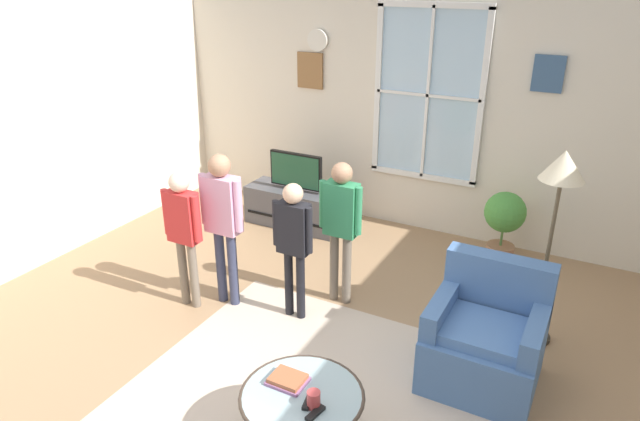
% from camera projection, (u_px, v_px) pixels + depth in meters
% --- Properties ---
extents(ground_plane, '(6.59, 6.58, 0.02)m').
position_uv_depth(ground_plane, '(277.00, 382.00, 4.08)').
color(ground_plane, '#9E7A56').
extents(back_wall, '(5.99, 0.17, 2.67)m').
position_uv_depth(back_wall, '(425.00, 110.00, 6.01)').
color(back_wall, beige).
rests_on(back_wall, ground_plane).
extents(area_rug, '(2.45, 2.35, 0.01)m').
position_uv_depth(area_rug, '(307.00, 400.00, 3.89)').
color(area_rug, '#C6B29E').
rests_on(area_rug, ground_plane).
extents(tv_stand, '(1.17, 0.43, 0.44)m').
position_uv_depth(tv_stand, '(297.00, 207.00, 6.45)').
color(tv_stand, '#4C4C51').
rests_on(tv_stand, ground_plane).
extents(television, '(0.64, 0.08, 0.43)m').
position_uv_depth(television, '(296.00, 171.00, 6.27)').
color(television, '#4C4C4C').
rests_on(television, tv_stand).
extents(armchair, '(0.76, 0.74, 0.87)m').
position_uv_depth(armchair, '(485.00, 340.00, 3.99)').
color(armchair, '#476B9E').
rests_on(armchair, ground_plane).
extents(coffee_table, '(0.75, 0.75, 0.43)m').
position_uv_depth(coffee_table, '(302.00, 398.00, 3.35)').
color(coffee_table, '#99B2B7').
rests_on(coffee_table, ground_plane).
extents(book_stack, '(0.23, 0.18, 0.05)m').
position_uv_depth(book_stack, '(288.00, 380.00, 3.42)').
color(book_stack, '#935F8D').
rests_on(book_stack, coffee_table).
extents(cup, '(0.08, 0.08, 0.11)m').
position_uv_depth(cup, '(314.00, 399.00, 3.22)').
color(cup, '#BF3F3F').
rests_on(cup, coffee_table).
extents(remote_near_books, '(0.06, 0.14, 0.02)m').
position_uv_depth(remote_near_books, '(315.00, 413.00, 3.18)').
color(remote_near_books, black).
rests_on(remote_near_books, coffee_table).
extents(remote_near_cup, '(0.07, 0.15, 0.02)m').
position_uv_depth(remote_near_cup, '(308.00, 401.00, 3.27)').
color(remote_near_cup, black).
rests_on(remote_near_cup, coffee_table).
extents(person_black_shirt, '(0.36, 0.16, 1.20)m').
position_uv_depth(person_black_shirt, '(294.00, 236.00, 4.55)').
color(person_black_shirt, black).
rests_on(person_black_shirt, ground_plane).
extents(person_green_shirt, '(0.39, 0.18, 1.30)m').
position_uv_depth(person_green_shirt, '(341.00, 217.00, 4.75)').
color(person_green_shirt, '#726656').
rests_on(person_green_shirt, ground_plane).
extents(person_pink_shirt, '(0.41, 0.19, 1.37)m').
position_uv_depth(person_pink_shirt, '(223.00, 213.00, 4.70)').
color(person_pink_shirt, '#333851').
rests_on(person_pink_shirt, ground_plane).
extents(person_red_shirt, '(0.37, 0.17, 1.24)m').
position_uv_depth(person_red_shirt, '(183.00, 225.00, 4.70)').
color(person_red_shirt, '#726656').
rests_on(person_red_shirt, ground_plane).
extents(potted_plant_by_window, '(0.40, 0.40, 0.75)m').
position_uv_depth(potted_plant_by_window, '(504.00, 220.00, 5.55)').
color(potted_plant_by_window, '#9E6B4C').
rests_on(potted_plant_by_window, ground_plane).
extents(floor_lamp, '(0.32, 0.32, 1.57)m').
position_uv_depth(floor_lamp, '(560.00, 185.00, 4.03)').
color(floor_lamp, black).
rests_on(floor_lamp, ground_plane).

